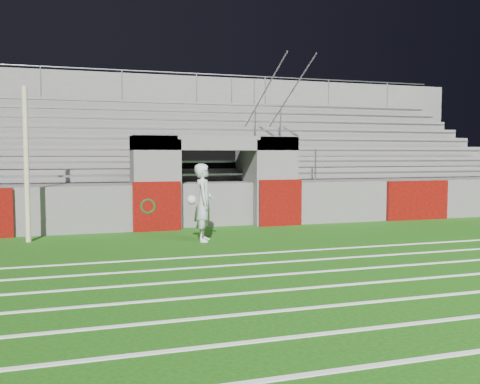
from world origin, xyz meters
name	(u,v)px	position (x,y,z in m)	size (l,w,h in m)	color
ground	(256,245)	(0.00, 0.00, 0.00)	(90.00, 90.00, 0.00)	#16490C
field_post	(26,165)	(-5.01, 2.08, 1.84)	(0.13, 0.13, 3.67)	beige
field_markings	(373,302)	(0.00, -5.00, 0.01)	(28.00, 8.09, 0.01)	white
stadium_structure	(184,170)	(0.00, 7.97, 1.49)	(26.00, 8.48, 5.42)	#5A5755
goalkeeper_with_ball	(203,203)	(-1.00, 0.90, 0.93)	(0.77, 0.78, 1.86)	silver
hose_coil	(148,203)	(-2.05, 2.93, 0.77)	(0.50, 0.14, 0.60)	#0B3913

